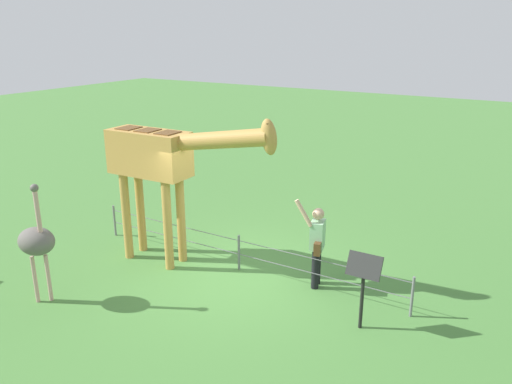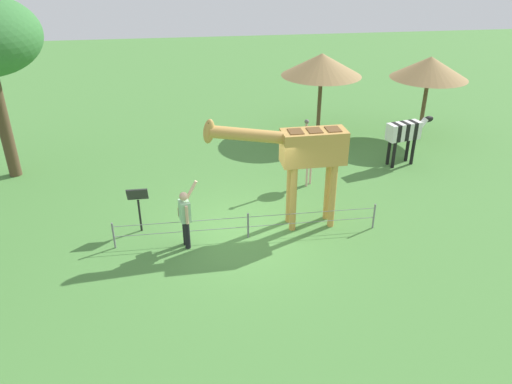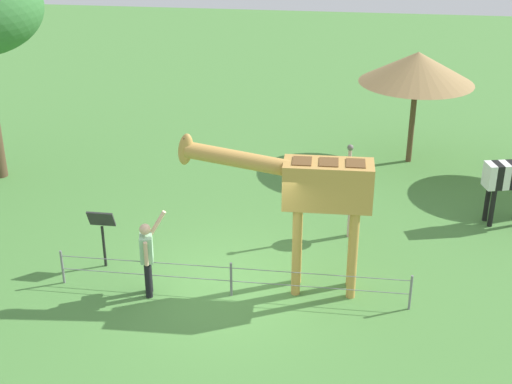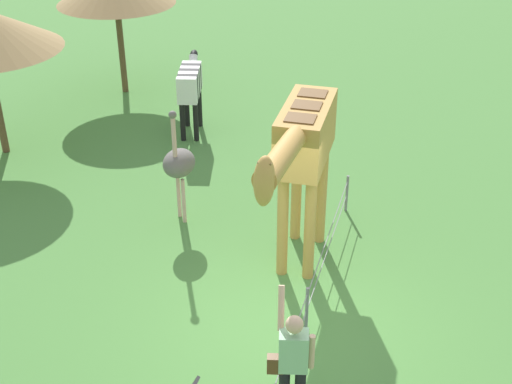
{
  "view_description": "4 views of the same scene",
  "coord_description": "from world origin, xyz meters",
  "px_view_note": "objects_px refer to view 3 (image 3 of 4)",
  "views": [
    {
      "loc": [
        5.15,
        -7.73,
        4.75
      ],
      "look_at": [
        0.33,
        0.36,
        1.69
      ],
      "focal_mm": 35.75,
      "sensor_mm": 36.0,
      "label": 1
    },
    {
      "loc": [
        1.39,
        11.45,
        7.24
      ],
      "look_at": [
        -0.14,
        0.75,
        1.64
      ],
      "focal_mm": 34.72,
      "sensor_mm": 36.0,
      "label": 2
    },
    {
      "loc": [
        -2.13,
        12.13,
        7.89
      ],
      "look_at": [
        -0.48,
        0.12,
        2.27
      ],
      "focal_mm": 49.99,
      "sensor_mm": 36.0,
      "label": 3
    },
    {
      "loc": [
        7.88,
        1.73,
        6.96
      ],
      "look_at": [
        -0.47,
        -0.68,
        1.94
      ],
      "focal_mm": 48.93,
      "sensor_mm": 36.0,
      "label": 4
    }
  ],
  "objects_px": {
    "giraffe": "(311,190)",
    "visitor": "(147,255)",
    "ostrich": "(354,189)",
    "shade_hut_far": "(417,68)",
    "info_sign": "(102,227)"
  },
  "relations": [
    {
      "from": "visitor",
      "to": "giraffe",
      "type": "bearing_deg",
      "value": -168.5
    },
    {
      "from": "visitor",
      "to": "ostrich",
      "type": "xyz_separation_m",
      "value": [
        -3.98,
        -3.04,
        0.27
      ]
    },
    {
      "from": "ostrich",
      "to": "shade_hut_far",
      "type": "height_order",
      "value": "shade_hut_far"
    },
    {
      "from": "shade_hut_far",
      "to": "info_sign",
      "type": "relative_size",
      "value": 2.43
    },
    {
      "from": "giraffe",
      "to": "visitor",
      "type": "height_order",
      "value": "giraffe"
    },
    {
      "from": "giraffe",
      "to": "visitor",
      "type": "distance_m",
      "value": 3.45
    },
    {
      "from": "ostrich",
      "to": "shade_hut_far",
      "type": "bearing_deg",
      "value": -108.1
    },
    {
      "from": "ostrich",
      "to": "info_sign",
      "type": "xyz_separation_m",
      "value": [
        5.22,
        2.11,
        -0.23
      ]
    },
    {
      "from": "giraffe",
      "to": "info_sign",
      "type": "height_order",
      "value": "giraffe"
    },
    {
      "from": "ostrich",
      "to": "visitor",
      "type": "bearing_deg",
      "value": 37.38
    },
    {
      "from": "visitor",
      "to": "info_sign",
      "type": "height_order",
      "value": "visitor"
    },
    {
      "from": "giraffe",
      "to": "ostrich",
      "type": "distance_m",
      "value": 2.75
    },
    {
      "from": "shade_hut_far",
      "to": "info_sign",
      "type": "bearing_deg",
      "value": 45.51
    },
    {
      "from": "giraffe",
      "to": "info_sign",
      "type": "xyz_separation_m",
      "value": [
        4.37,
        -0.29,
        -1.25
      ]
    },
    {
      "from": "info_sign",
      "to": "shade_hut_far",
      "type": "bearing_deg",
      "value": -134.49
    }
  ]
}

